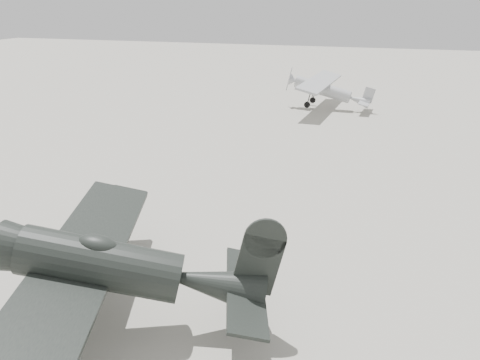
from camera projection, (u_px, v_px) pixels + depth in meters
The scene contains 3 objects.
ground at pixel (230, 260), 16.15m from camera, with size 160.00×160.00×0.00m, color gray.
lowwing_monoplane at pixel (117, 268), 12.10m from camera, with size 8.14×11.14×3.62m.
highwing_monoplane at pixel (326, 88), 37.85m from camera, with size 6.97×9.83×2.79m.
Camera 1 is at (4.63, -13.29, 8.41)m, focal length 35.00 mm.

